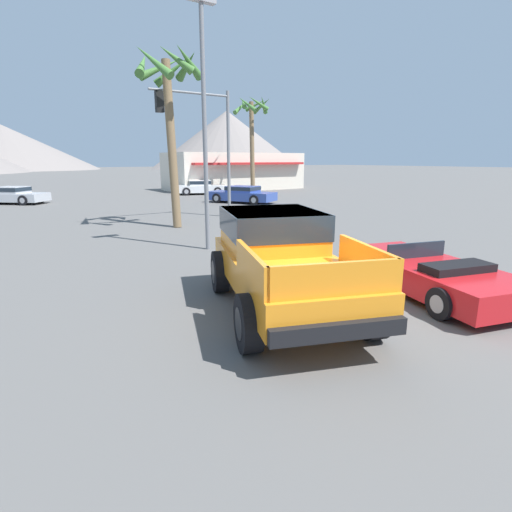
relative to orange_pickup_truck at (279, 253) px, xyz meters
name	(u,v)px	position (x,y,z in m)	size (l,w,h in m)	color
ground_plane	(314,315)	(0.24, -0.82, -1.08)	(320.00, 320.00, 0.00)	#5B5956
orange_pickup_truck	(279,253)	(0.00, 0.00, 0.00)	(3.58, 5.41, 1.87)	orange
red_convertible_car	(430,274)	(3.23, -1.23, -0.64)	(2.87, 4.63, 1.04)	red
parked_car_silver	(13,195)	(-3.44, 25.18, -0.49)	(4.39, 4.09, 1.13)	#B7BABF
parked_car_white	(201,187)	(10.30, 25.04, -0.47)	(4.54, 3.16, 1.18)	white
parked_car_blue	(242,194)	(9.66, 17.27, -0.49)	(3.90, 4.89, 1.14)	#334C9E
traffic_light_main	(201,130)	(4.10, 11.83, 3.20)	(4.02, 0.38, 6.13)	slate
street_lamp_post	(204,104)	(1.15, 5.48, 3.46)	(0.90, 0.24, 7.53)	slate
palm_tree_tall	(253,121)	(13.66, 22.09, 4.80)	(2.79, 2.92, 7.81)	brown
palm_tree_short	(169,94)	(1.95, 10.31, 4.42)	(2.88, 2.85, 7.28)	brown
storefront_building	(234,171)	(15.78, 28.70, 0.69)	(13.12, 6.46, 3.52)	beige
distant_mountain_range	(23,139)	(3.87, 114.56, 6.81)	(143.19, 78.46, 17.63)	gray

